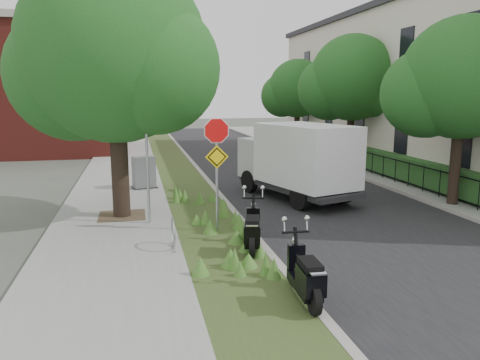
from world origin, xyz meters
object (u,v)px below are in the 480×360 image
(scooter_far, at_px, (307,281))
(utility_cabinet, at_px, (144,173))
(sign_assembly, at_px, (217,151))
(scooter_near, at_px, (253,234))
(box_truck, at_px, (298,158))

(scooter_far, xyz_separation_m, utility_cabinet, (-2.62, 11.26, 0.19))
(sign_assembly, bearing_deg, scooter_far, -80.66)
(sign_assembly, height_order, scooter_far, sign_assembly)
(scooter_near, height_order, scooter_far, scooter_near)
(sign_assembly, relative_size, utility_cabinet, 2.54)
(scooter_far, relative_size, box_truck, 0.32)
(box_truck, bearing_deg, scooter_near, -118.86)
(box_truck, height_order, utility_cabinet, box_truck)
(scooter_near, bearing_deg, sign_assembly, 105.84)
(scooter_near, height_order, box_truck, box_truck)
(sign_assembly, height_order, box_truck, sign_assembly)
(sign_assembly, xyz_separation_m, box_truck, (3.62, 3.74, -0.79))
(box_truck, bearing_deg, scooter_far, -108.31)
(scooter_far, bearing_deg, scooter_near, 95.08)
(scooter_far, distance_m, utility_cabinet, 11.57)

